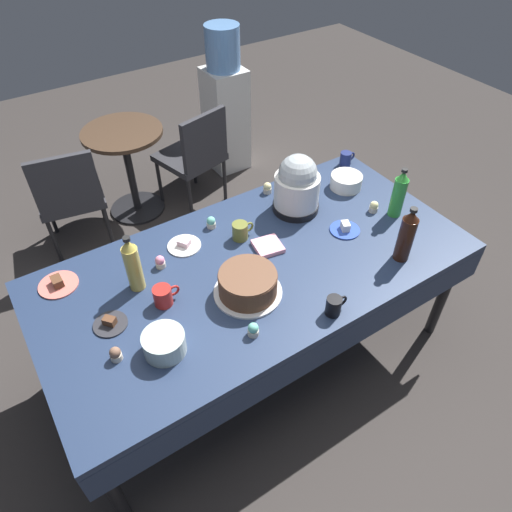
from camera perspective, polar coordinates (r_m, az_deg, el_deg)
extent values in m
plane|color=#383330|center=(2.95, 0.00, -11.37)|extent=(9.00, 9.00, 0.00)
cube|color=navy|center=(2.40, 0.00, -1.22)|extent=(2.20, 1.10, 0.04)
cylinder|color=black|center=(2.27, -16.99, -25.44)|extent=(0.06, 0.06, 0.71)
cylinder|color=black|center=(2.99, 21.86, -4.08)|extent=(0.06, 0.06, 0.71)
cylinder|color=black|center=(2.80, -23.68, -8.94)|extent=(0.06, 0.06, 0.71)
cylinder|color=black|center=(3.41, 10.15, 5.50)|extent=(0.06, 0.06, 0.71)
cube|color=navy|center=(2.20, 7.91, -11.63)|extent=(2.20, 0.01, 0.18)
cube|color=navy|center=(2.82, -6.05, 3.70)|extent=(2.20, 0.01, 0.18)
cylinder|color=silver|center=(2.24, -0.99, -4.41)|extent=(0.33, 0.33, 0.01)
cylinder|color=brown|center=(2.19, -1.01, -3.34)|extent=(0.28, 0.28, 0.11)
cylinder|color=brown|center=(2.15, -1.03, -2.27)|extent=(0.27, 0.27, 0.01)
cylinder|color=black|center=(2.72, 4.82, 6.03)|extent=(0.26, 0.26, 0.04)
cylinder|color=white|center=(2.65, 4.95, 7.94)|extent=(0.25, 0.25, 0.18)
sphere|color=#B2BCC1|center=(2.59, 5.10, 9.90)|extent=(0.22, 0.22, 0.22)
cylinder|color=#B2C6BC|center=(2.03, -11.08, -10.35)|extent=(0.18, 0.18, 0.10)
cylinder|color=silver|center=(2.92, 10.87, 8.88)|extent=(0.19, 0.19, 0.08)
cylinder|color=#2D4CB2|center=(2.62, 10.71, 3.14)|extent=(0.17, 0.17, 0.01)
cube|color=white|center=(2.60, 10.79, 3.58)|extent=(0.06, 0.07, 0.04)
cylinder|color=#2D2D33|center=(2.21, -17.23, -7.88)|extent=(0.15, 0.15, 0.01)
cube|color=brown|center=(2.19, -17.35, -7.52)|extent=(0.06, 0.07, 0.04)
cylinder|color=white|center=(2.50, -8.69, 1.25)|extent=(0.18, 0.18, 0.01)
cube|color=beige|center=(2.49, -8.74, 1.60)|extent=(0.07, 0.08, 0.03)
cylinder|color=#E07266|center=(2.46, -22.83, -3.23)|extent=(0.19, 0.19, 0.01)
cube|color=brown|center=(2.45, -22.98, -2.84)|extent=(0.05, 0.07, 0.04)
cylinder|color=beige|center=(2.40, -11.49, -0.99)|extent=(0.05, 0.05, 0.03)
sphere|color=pink|center=(2.38, -11.59, -0.50)|extent=(0.05, 0.05, 0.05)
cylinder|color=beige|center=(2.60, -5.45, 3.79)|extent=(0.05, 0.05, 0.03)
sphere|color=#6BC6B2|center=(2.58, -5.49, 4.28)|extent=(0.05, 0.05, 0.05)
cylinder|color=beige|center=(2.07, -0.33, -9.21)|extent=(0.05, 0.05, 0.03)
sphere|color=#6BC6B2|center=(2.05, -0.34, -8.72)|extent=(0.05, 0.05, 0.05)
cylinder|color=beige|center=(2.78, 14.04, 5.54)|extent=(0.05, 0.05, 0.03)
sphere|color=beige|center=(2.76, 14.14, 6.01)|extent=(0.05, 0.05, 0.05)
cylinder|color=beige|center=(2.08, -16.58, -11.60)|extent=(0.05, 0.05, 0.03)
sphere|color=brown|center=(2.06, -16.74, -11.13)|extent=(0.05, 0.05, 0.05)
cylinder|color=beige|center=(2.85, 1.38, 7.97)|extent=(0.05, 0.05, 0.03)
sphere|color=beige|center=(2.83, 1.39, 8.45)|extent=(0.05, 0.05, 0.05)
cylinder|color=green|center=(2.73, 16.83, 6.82)|extent=(0.07, 0.07, 0.23)
cone|color=green|center=(2.65, 17.45, 9.27)|extent=(0.07, 0.07, 0.05)
cylinder|color=black|center=(2.63, 17.60, 9.88)|extent=(0.03, 0.03, 0.02)
cylinder|color=#33190F|center=(2.44, 17.67, 1.96)|extent=(0.08, 0.08, 0.25)
cone|color=#33190F|center=(2.35, 18.43, 4.67)|extent=(0.07, 0.07, 0.05)
cylinder|color=black|center=(2.33, 18.61, 5.32)|extent=(0.04, 0.04, 0.02)
cylinder|color=gold|center=(2.25, -14.62, -1.46)|extent=(0.08, 0.08, 0.25)
cone|color=gold|center=(2.16, -15.30, 1.33)|extent=(0.07, 0.07, 0.05)
cylinder|color=black|center=(2.13, -15.46, 2.01)|extent=(0.03, 0.03, 0.02)
cylinder|color=navy|center=(3.14, 10.80, 11.51)|extent=(0.07, 0.07, 0.09)
torus|color=navy|center=(3.16, 11.47, 11.80)|extent=(0.06, 0.01, 0.06)
cylinder|color=olive|center=(2.50, -1.95, 3.03)|extent=(0.08, 0.08, 0.10)
torus|color=olive|center=(2.51, -0.90, 3.55)|extent=(0.06, 0.01, 0.06)
cylinder|color=#B2231E|center=(2.20, -11.24, -4.80)|extent=(0.09, 0.09, 0.10)
torus|color=#B2231E|center=(2.21, -9.96, -4.15)|extent=(0.06, 0.01, 0.06)
cylinder|color=black|center=(2.15, 9.38, -6.01)|extent=(0.07, 0.07, 0.10)
torus|color=black|center=(2.17, 10.36, -5.39)|extent=(0.06, 0.01, 0.06)
cube|color=pink|center=(2.46, 1.45, 1.20)|extent=(0.16, 0.16, 0.02)
cube|color=#333338|center=(3.63, -21.56, 6.84)|extent=(0.51, 0.51, 0.05)
cube|color=#333338|center=(3.34, -22.13, 8.08)|extent=(0.42, 0.11, 0.40)
cylinder|color=black|center=(3.91, -18.37, 6.45)|extent=(0.03, 0.03, 0.40)
cylinder|color=black|center=(3.93, -23.74, 4.92)|extent=(0.03, 0.03, 0.40)
cylinder|color=black|center=(3.60, -17.39, 3.18)|extent=(0.03, 0.03, 0.40)
cylinder|color=black|center=(3.62, -23.19, 1.54)|extent=(0.03, 0.03, 0.40)
cube|color=#333338|center=(3.85, -8.07, 11.80)|extent=(0.54, 0.54, 0.05)
cube|color=#333338|center=(3.60, -6.26, 13.79)|extent=(0.41, 0.14, 0.40)
cylinder|color=black|center=(4.19, -7.54, 11.10)|extent=(0.04, 0.04, 0.40)
cylinder|color=black|center=(4.00, -11.62, 8.84)|extent=(0.04, 0.04, 0.40)
cylinder|color=black|center=(3.95, -3.82, 9.19)|extent=(0.04, 0.04, 0.40)
cylinder|color=black|center=(3.75, -7.98, 6.73)|extent=(0.04, 0.04, 0.40)
cylinder|color=#473323|center=(3.70, -15.97, 14.21)|extent=(0.60, 0.60, 0.03)
cylinder|color=black|center=(3.88, -14.98, 9.72)|extent=(0.06, 0.06, 0.67)
cylinder|color=black|center=(4.07, -14.12, 5.69)|extent=(0.44, 0.44, 0.02)
cube|color=silver|center=(4.31, -3.66, 16.12)|extent=(0.32, 0.32, 0.90)
cylinder|color=#6699D8|center=(4.06, -4.08, 23.93)|extent=(0.28, 0.28, 0.34)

